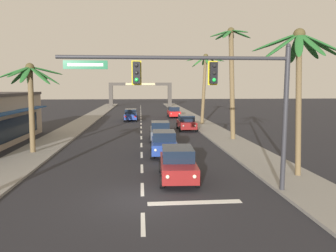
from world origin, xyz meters
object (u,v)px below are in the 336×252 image
at_px(palm_left_second, 31,88).
at_px(palm_right_nearest, 299,63).
at_px(palm_right_third, 205,75).
at_px(town_gateway_arch, 141,91).
at_px(sedan_parked_mid_kerb, 174,112).
at_px(sedan_third_in_queue, 164,143).
at_px(traffic_signal_mast, 217,87).
at_px(sedan_parked_nearest_kerb, 186,123).
at_px(sedan_oncoming_far, 131,115).
at_px(palm_right_second, 231,68).
at_px(sedan_fifth_in_queue, 160,131).
at_px(sedan_lead_at_stop_bar, 178,163).

bearing_deg(palm_left_second, palm_right_nearest, -25.25).
xyz_separation_m(palm_right_third, town_gateway_arch, (-8.04, 37.66, -2.45)).
bearing_deg(sedan_parked_mid_kerb, palm_right_third, -74.22).
xyz_separation_m(sedan_third_in_queue, palm_left_second, (-9.38, 1.01, 3.93)).
bearing_deg(palm_left_second, town_gateway_arch, 81.83).
xyz_separation_m(traffic_signal_mast, sedan_parked_mid_kerb, (1.93, 36.30, -3.99)).
xyz_separation_m(traffic_signal_mast, sedan_parked_nearest_kerb, (1.79, 21.42, -3.99)).
height_order(palm_right_nearest, palm_right_third, palm_right_third).
distance_m(traffic_signal_mast, town_gateway_arch, 64.01).
distance_m(sedan_oncoming_far, palm_left_second, 23.38).
bearing_deg(sedan_third_in_queue, palm_right_nearest, -44.91).
bearing_deg(palm_right_second, sedan_oncoming_far, 118.13).
height_order(traffic_signal_mast, sedan_third_in_queue, traffic_signal_mast).
distance_m(sedan_third_in_queue, palm_left_second, 10.22).
xyz_separation_m(sedan_parked_nearest_kerb, palm_right_second, (2.96, -7.16, 5.59)).
distance_m(sedan_third_in_queue, town_gateway_arch, 55.25).
xyz_separation_m(sedan_parked_nearest_kerb, palm_left_second, (-12.83, -11.64, 3.93)).
relative_size(sedan_fifth_in_queue, sedan_parked_nearest_kerb, 1.01).
distance_m(sedan_lead_at_stop_bar, sedan_third_in_queue, 6.23).
bearing_deg(sedan_parked_nearest_kerb, sedan_oncoming_far, 121.68).
bearing_deg(traffic_signal_mast, palm_right_third, 79.72).
relative_size(sedan_third_in_queue, palm_right_nearest, 0.58).
height_order(sedan_oncoming_far, palm_left_second, palm_left_second).
xyz_separation_m(sedan_oncoming_far, palm_right_second, (9.45, -17.67, 5.59)).
relative_size(traffic_signal_mast, sedan_fifth_in_queue, 2.24).
bearing_deg(sedan_third_in_queue, palm_left_second, 173.87).
bearing_deg(palm_right_third, palm_right_second, -90.09).
bearing_deg(town_gateway_arch, sedan_parked_mid_kerb, -79.34).
distance_m(sedan_lead_at_stop_bar, palm_left_second, 12.68).
distance_m(sedan_parked_nearest_kerb, palm_left_second, 17.76).
bearing_deg(palm_left_second, sedan_fifth_in_queue, 28.75).
distance_m(sedan_lead_at_stop_bar, sedan_fifth_in_queue, 12.44).
xyz_separation_m(sedan_fifth_in_queue, palm_left_second, (-9.51, -5.22, 3.93)).
xyz_separation_m(sedan_third_in_queue, sedan_parked_mid_kerb, (3.59, 27.53, 0.00)).
distance_m(sedan_fifth_in_queue, palm_right_nearest, 15.14).
xyz_separation_m(sedan_fifth_in_queue, palm_right_nearest, (6.38, -12.71, 5.21)).
height_order(sedan_oncoming_far, sedan_parked_nearest_kerb, same).
xyz_separation_m(sedan_lead_at_stop_bar, palm_right_nearest, (6.23, -0.26, 5.21)).
bearing_deg(traffic_signal_mast, sedan_oncoming_far, 98.38).
height_order(traffic_signal_mast, town_gateway_arch, traffic_signal_mast).
relative_size(sedan_lead_at_stop_bar, sedan_fifth_in_queue, 1.00).
bearing_deg(sedan_lead_at_stop_bar, sedan_oncoming_far, 96.42).
relative_size(sedan_lead_at_stop_bar, palm_right_nearest, 0.58).
relative_size(sedan_third_in_queue, sedan_parked_mid_kerb, 1.01).
height_order(traffic_signal_mast, palm_right_second, palm_right_second).
relative_size(traffic_signal_mast, sedan_parked_mid_kerb, 2.26).
bearing_deg(sedan_parked_mid_kerb, town_gateway_arch, 100.66).
distance_m(palm_left_second, palm_right_second, 16.50).
relative_size(sedan_fifth_in_queue, town_gateway_arch, 0.30).
xyz_separation_m(sedan_third_in_queue, palm_right_second, (6.41, 5.49, 5.59)).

